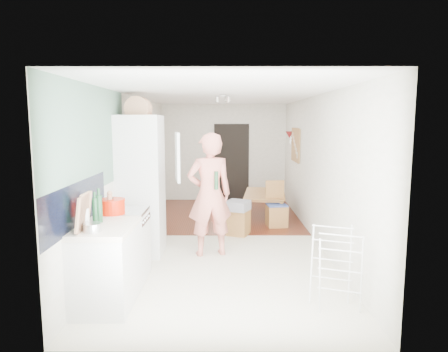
{
  "coord_description": "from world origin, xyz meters",
  "views": [
    {
      "loc": [
        0.03,
        -6.84,
        2.05
      ],
      "look_at": [
        0.01,
        0.2,
        1.09
      ],
      "focal_mm": 32.0,
      "sensor_mm": 36.0,
      "label": 1
    }
  ],
  "objects_px": {
    "stool": "(239,222)",
    "drying_rack": "(336,269)",
    "person": "(210,184)",
    "dining_chair": "(277,204)",
    "dining_table": "(266,207)"
  },
  "relations": [
    {
      "from": "person",
      "to": "dining_chair",
      "type": "relative_size",
      "value": 2.5
    },
    {
      "from": "dining_table",
      "to": "dining_chair",
      "type": "bearing_deg",
      "value": -164.19
    },
    {
      "from": "person",
      "to": "dining_table",
      "type": "relative_size",
      "value": 1.74
    },
    {
      "from": "stool",
      "to": "drying_rack",
      "type": "relative_size",
      "value": 0.52
    },
    {
      "from": "dining_table",
      "to": "drying_rack",
      "type": "height_order",
      "value": "drying_rack"
    },
    {
      "from": "dining_chair",
      "to": "dining_table",
      "type": "bearing_deg",
      "value": 92.58
    },
    {
      "from": "person",
      "to": "drying_rack",
      "type": "xyz_separation_m",
      "value": [
        1.45,
        -1.8,
        -0.67
      ]
    },
    {
      "from": "dining_chair",
      "to": "drying_rack",
      "type": "xyz_separation_m",
      "value": [
        0.2,
        -3.47,
        0.0
      ]
    },
    {
      "from": "person",
      "to": "dining_chair",
      "type": "distance_m",
      "value": 2.19
    },
    {
      "from": "dining_table",
      "to": "stool",
      "type": "relative_size",
      "value": 2.75
    },
    {
      "from": "person",
      "to": "stool",
      "type": "xyz_separation_m",
      "value": [
        0.48,
        1.1,
        -0.88
      ]
    },
    {
      "from": "person",
      "to": "dining_chair",
      "type": "height_order",
      "value": "person"
    },
    {
      "from": "person",
      "to": "drying_rack",
      "type": "bearing_deg",
      "value": 114.56
    },
    {
      "from": "stool",
      "to": "person",
      "type": "bearing_deg",
      "value": -113.82
    },
    {
      "from": "dining_chair",
      "to": "drying_rack",
      "type": "bearing_deg",
      "value": -93.27
    }
  ]
}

